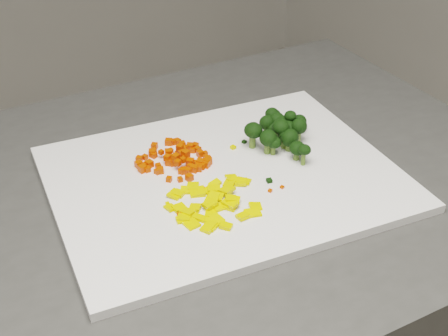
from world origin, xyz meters
TOP-DOWN VIEW (x-y plane):
  - cutting_board at (0.21, 0.03)m, footprint 0.49×0.41m
  - carrot_pile at (0.17, 0.10)m, footprint 0.10×0.10m
  - pepper_pile at (0.17, -0.01)m, footprint 0.11×0.11m
  - broccoli_pile at (0.31, 0.05)m, footprint 0.12×0.12m
  - carrot_cube_0 at (0.20, 0.12)m, footprint 0.01×0.01m
  - carrot_cube_1 at (0.18, 0.10)m, footprint 0.01×0.01m
  - carrot_cube_2 at (0.17, 0.06)m, footprint 0.01×0.01m
  - carrot_cube_3 at (0.21, 0.09)m, footprint 0.01×0.01m
  - carrot_cube_4 at (0.19, 0.06)m, footprint 0.01×0.01m
  - carrot_cube_5 at (0.19, 0.08)m, footprint 0.01×0.01m
  - carrot_cube_6 at (0.18, 0.11)m, footprint 0.01×0.01m
  - carrot_cube_7 at (0.17, 0.07)m, footprint 0.01×0.01m
  - carrot_cube_8 at (0.17, 0.07)m, footprint 0.01×0.01m
  - carrot_cube_9 at (0.20, 0.12)m, footprint 0.01×0.01m
  - carrot_cube_10 at (0.20, 0.10)m, footprint 0.01×0.01m
  - carrot_cube_11 at (0.20, 0.13)m, footprint 0.01×0.01m
  - carrot_cube_12 at (0.13, 0.10)m, footprint 0.01×0.01m
  - carrot_cube_13 at (0.17, 0.08)m, footprint 0.01×0.01m
  - carrot_cube_14 at (0.14, 0.06)m, footprint 0.01×0.01m
  - carrot_cube_15 at (0.21, 0.10)m, footprint 0.01×0.01m
  - carrot_cube_16 at (0.14, 0.08)m, footprint 0.01×0.01m
  - carrot_cube_17 at (0.21, 0.07)m, footprint 0.01×0.01m
  - carrot_cube_18 at (0.14, 0.13)m, footprint 0.01×0.01m
  - carrot_cube_19 at (0.20, 0.06)m, footprint 0.01×0.01m
  - carrot_cube_20 at (0.16, 0.12)m, footprint 0.01×0.01m
  - carrot_cube_21 at (0.14, 0.11)m, footprint 0.01×0.01m
  - carrot_cube_22 at (0.19, 0.14)m, footprint 0.01×0.01m
  - carrot_cube_23 at (0.19, 0.14)m, footprint 0.01×0.01m
  - carrot_cube_24 at (0.13, 0.10)m, footprint 0.01×0.01m
  - carrot_cube_25 at (0.19, 0.07)m, footprint 0.01×0.01m
  - carrot_cube_26 at (0.15, 0.05)m, footprint 0.01×0.01m
  - carrot_cube_27 at (0.16, 0.07)m, footprint 0.01×0.01m
  - carrot_cube_28 at (0.17, 0.09)m, footprint 0.01×0.01m
  - carrot_cube_29 at (0.21, 0.11)m, footprint 0.01×0.01m
  - carrot_cube_30 at (0.17, 0.06)m, footprint 0.01×0.01m
  - carrot_cube_31 at (0.17, 0.08)m, footprint 0.01×0.01m
  - carrot_cube_32 at (0.19, 0.10)m, footprint 0.01×0.01m
  - carrot_cube_33 at (0.17, 0.14)m, footprint 0.01×0.01m
  - carrot_cube_34 at (0.16, 0.13)m, footprint 0.01×0.01m
  - carrot_cube_35 at (0.14, 0.09)m, footprint 0.01×0.01m
  - carrot_cube_36 at (0.19, 0.06)m, footprint 0.01×0.01m
  - carrot_cube_37 at (0.18, 0.08)m, footprint 0.01×0.01m
  - carrot_cube_38 at (0.21, 0.07)m, footprint 0.01×0.01m
  - carrot_cube_39 at (0.18, 0.07)m, footprint 0.01×0.01m
  - carrot_cube_40 at (0.20, 0.07)m, footprint 0.01×0.01m
  - carrot_cube_41 at (0.19, 0.11)m, footprint 0.01×0.01m
  - carrot_cube_42 at (0.13, 0.11)m, footprint 0.01×0.01m
  - carrot_cube_43 at (0.17, 0.09)m, footprint 0.01×0.01m
  - carrot_cube_44 at (0.17, 0.09)m, footprint 0.01×0.01m
  - carrot_cube_45 at (0.15, 0.10)m, footprint 0.01×0.01m
  - carrot_cube_46 at (0.18, 0.12)m, footprint 0.01×0.01m
  - carrot_cube_47 at (0.13, 0.12)m, footprint 0.01×0.01m
  - carrot_cube_48 at (0.19, 0.06)m, footprint 0.01×0.01m
  - carrot_cube_49 at (0.16, 0.09)m, footprint 0.01×0.01m
  - carrot_cube_50 at (0.18, 0.09)m, footprint 0.01×0.01m
  - carrot_cube_51 at (0.16, 0.10)m, footprint 0.01×0.01m
  - carrot_cube_52 at (0.16, 0.13)m, footprint 0.01×0.01m
  - carrot_cube_53 at (0.18, 0.06)m, footprint 0.01×0.01m
  - carrot_cube_54 at (0.20, 0.14)m, footprint 0.01×0.01m
  - carrot_cube_55 at (0.17, 0.05)m, footprint 0.01×0.01m
  - carrot_cube_56 at (0.17, 0.05)m, footprint 0.01×0.01m
  - carrot_cube_57 at (0.19, 0.11)m, footprint 0.01×0.01m
  - carrot_cube_58 at (0.21, 0.08)m, footprint 0.01×0.01m
  - carrot_cube_59 at (0.18, 0.09)m, footprint 0.01×0.01m
  - carrot_cube_60 at (0.16, 0.11)m, footprint 0.01×0.01m
  - carrot_cube_61 at (0.19, 0.08)m, footprint 0.01×0.01m
  - carrot_cube_62 at (0.19, 0.07)m, footprint 0.01×0.01m
  - carrot_cube_63 at (0.17, 0.09)m, footprint 0.01×0.01m
  - carrot_cube_64 at (0.13, 0.11)m, footprint 0.01×0.01m
  - carrot_cube_65 at (0.20, 0.07)m, footprint 0.01×0.01m
  - carrot_cube_66 at (0.20, 0.11)m, footprint 0.01×0.01m
  - carrot_cube_67 at (0.21, 0.09)m, footprint 0.01×0.01m
  - carrot_cube_68 at (0.17, 0.11)m, footprint 0.01×0.01m
  - carrot_cube_69 at (0.21, 0.11)m, footprint 0.01×0.01m
  - pepper_chunk_0 at (0.21, 0.01)m, footprint 0.02×0.02m
  - pepper_chunk_1 at (0.19, -0.05)m, footprint 0.02×0.02m
  - pepper_chunk_2 at (0.16, 0.03)m, footprint 0.02×0.02m
  - pepper_chunk_3 at (0.12, 0.00)m, footprint 0.02×0.01m
  - pepper_chunk_4 at (0.16, 0.02)m, footprint 0.02×0.02m
  - pepper_chunk_5 at (0.12, -0.01)m, footprint 0.02×0.02m
  - pepper_chunk_6 at (0.18, -0.02)m, footprint 0.02×0.02m
  - pepper_chunk_7 at (0.20, -0.04)m, footprint 0.02×0.02m
  - pepper_chunk_8 at (0.13, 0.03)m, footprint 0.02×0.02m
  - pepper_chunk_9 at (0.15, 0.03)m, footprint 0.02×0.02m
  - pepper_chunk_10 at (0.21, 0.02)m, footprint 0.02×0.02m
  - pepper_chunk_11 at (0.18, 0.00)m, footprint 0.02×0.02m
  - pepper_chunk_12 at (0.12, -0.02)m, footprint 0.02×0.02m
  - pepper_chunk_13 at (0.16, -0.02)m, footprint 0.02×0.01m
  - pepper_chunk_14 at (0.18, 0.01)m, footprint 0.02×0.02m
  - pepper_chunk_15 at (0.22, 0.01)m, footprint 0.02×0.02m
  - pepper_chunk_16 at (0.20, 0.01)m, footprint 0.02×0.02m
  - pepper_chunk_17 at (0.17, -0.01)m, footprint 0.02×0.02m
  - pepper_chunk_18 at (0.16, -0.01)m, footprint 0.02×0.02m
  - pepper_chunk_19 at (0.15, -0.06)m, footprint 0.02×0.02m
  - pepper_chunk_20 at (0.17, -0.01)m, footprint 0.02×0.02m
  - pepper_chunk_21 at (0.11, 0.01)m, footprint 0.01×0.02m
  - pepper_chunk_22 at (0.17, -0.05)m, footprint 0.01×0.01m
  - pepper_chunk_23 at (0.21, 0.01)m, footprint 0.02×0.02m
  - pepper_chunk_24 at (0.15, -0.03)m, footprint 0.02×0.02m
  - pepper_chunk_25 at (0.14, -0.01)m, footprint 0.02×0.02m
  - pepper_chunk_26 at (0.17, -0.03)m, footprint 0.02×0.02m
  - pepper_chunk_27 at (0.17, -0.03)m, footprint 0.02×0.02m
  - pepper_chunk_28 at (0.13, -0.05)m, footprint 0.02×0.02m
  - pepper_chunk_29 at (0.19, 0.02)m, footprint 0.02×0.01m
  - pepper_chunk_30 at (0.14, 0.03)m, footprint 0.02×0.02m
  - pepper_chunk_31 at (0.19, -0.00)m, footprint 0.02×0.02m
  - pepper_chunk_32 at (0.14, -0.05)m, footprint 0.02×0.02m
  - pepper_chunk_33 at (0.13, -0.03)m, footprint 0.02×0.02m
  - pepper_chunk_34 at (0.15, -0.02)m, footprint 0.02×0.01m
  - pepper_chunk_35 at (0.14, -0.04)m, footprint 0.02×0.02m
  - pepper_chunk_36 at (0.12, -0.03)m, footprint 0.02×0.02m
  - pepper_chunk_37 at (0.18, -0.02)m, footprint 0.02×0.02m
  - pepper_chunk_38 at (0.13, -0.01)m, footprint 0.02×0.02m
  - pepper_chunk_39 at (0.17, 0.01)m, footprint 0.01×0.02m
  - pepper_chunk_40 at (0.16, -0.02)m, footprint 0.01×0.01m
  - broccoli_floret_0 at (0.34, 0.04)m, footprint 0.03×0.03m
  - broccoli_floret_1 at (0.31, -0.01)m, footprint 0.02×0.02m
  - broccoli_floret_2 at (0.33, 0.09)m, footprint 0.03×0.03m
  - broccoli_floret_3 at (0.31, 0.04)m, footprint 0.02×0.02m
  - broccoli_floret_4 at (0.31, 0.05)m, footprint 0.03×0.03m
  - broccoli_floret_5 at (0.33, 0.07)m, footprint 0.03×0.03m
  - broccoli_floret_6 at (0.31, 0.04)m, footprint 0.02×0.02m
  - broccoli_floret_7 at (0.31, 0.01)m, footprint 0.03×0.03m
  - broccoli_floret_8 at (0.31, 0.08)m, footprint 0.03×0.03m
  - broccoli_floret_9 at (0.32, 0.07)m, footprint 0.02×0.02m
  - broccoli_floret_10 at (0.33, 0.07)m, footprint 0.02×0.02m
  - broccoli_floret_11 at (0.33, 0.08)m, footprint 0.03×0.03m
  - broccoli_floret_12 at (0.36, 0.06)m, footprint 0.03×0.03m
  - broccoli_floret_13 at (0.28, 0.07)m, footprint 0.03×0.03m
  - broccoli_floret_14 at (0.34, 0.09)m, footprint 0.03×0.03m
  - broccoli_floret_15 at (0.31, 0.03)m, footprint 0.03×0.03m
  - broccoli_floret_16 at (0.29, 0.04)m, footprint 0.03×0.03m
  - broccoli_floret_17 at (0.34, 0.06)m, footprint 0.02×0.02m
  - broccoli_floret_18 at (0.34, 0.04)m, footprint 0.02×0.02m
  - broccoli_floret_19 at (0.29, 0.04)m, footprint 0.03×0.03m
  - broccoli_floret_20 at (0.33, 0.05)m, footprint 0.03×0.03m
  - broccoli_floret_21 at (0.31, 0.05)m, footprint 0.03×0.03m
  - stray_bit_0 at (0.25, -0.03)m, footprint 0.01×0.01m
  - stray_bit_1 at (0.25, -0.01)m, footprint 0.01×0.01m
  - stray_bit_2 at (0.30, 0.06)m, footprint 0.01×0.01m
  - stray_bit_3 at (0.12, -0.01)m, footprint 0.01×0.01m
  - stray_bit_4 at (0.28, 0.08)m, footprint 0.01×0.01m
  - stray_bit_5 at (0.23, -0.03)m, footprint 0.01×0.01m
  - stray_bit_6 at (0.30, 0.07)m, footprint 0.01×0.01m
  - stray_bit_7 at (0.12, 0.02)m, footprint 0.01×0.01m
  - stray_bit_8 at (0.26, 0.08)m, footprint 0.01×0.01m
  - stray_bit_9 at (0.17, 0.02)m, footprint 0.01×0.01m

SIDE VIEW (x-z plane):
  - cutting_board at x=0.21m, z-range 0.90..0.91m
  - pepper_chunk_12 at x=0.12m, z-range 0.91..0.92m
  - pepper_chunk_21 at x=0.11m, z-range 0.91..0.92m
  - stray_bit_0 at x=0.25m, z-range 0.91..0.91m
  - pepper_chunk_36 at x=0.12m, z-range 0.91..0.92m
  - pepper_chunk_35 at x=0.14m, z-range 0.91..0.92m
  - pepper_chunk_8 at x=0.13m, z-range 0.91..0.92m
  - stray_bit_5 at x=0.23m, z-range 0.91..0.91m
  - pepper_chunk_10 at x=0.21m, z-range 0.91..0.92m
  - stray_bit_7 at x=0.12m, z-range 0.91..0.91m
  - pepper_chunk_24 at x=0.15m, z-range 0.91..0.92m
  - pepper_chunk_1 at x=0.19m, z-range 0.91..0.92m
  - pepper_chunk_40 at x=0.16m, z-range 0.91..0.92m
  - pepper_chunk_7 at x=0.20m, z-range 0.91..0.92m
  - pepper_chunk_15 at x=0.22m, z-range 0.91..0.92m
  - stray_bit_2 at x=0.30m, z-range 0.91..0.91m
  - pepper_chunk_27 at x=0.17m, z-range 0.91..0.92m
  - pepper_chunk_33 at x=0.13m, z-range 0.91..0.92m
  - stray_bit_4 at x=0.28m, z-range 0.91..0.92m
  - pepper_chunk_16 at x=0.20m, z-range 0.91..0.92m
  - stray_bit_3 at x=0.12m, z-range 0.91..0.92m
  - pepper_chunk_23 at x=0.21m, z-range 0.91..0.92m
  - pepper_chunk_29 at x=0.19m, z-range 0.91..0.92m
  - pepper_chunk_32 at x=0.14m, z-range 0.91..0.92m
  - stray_bit_9 at x=0.17m, z-range 0.91..0.92m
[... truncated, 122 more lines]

